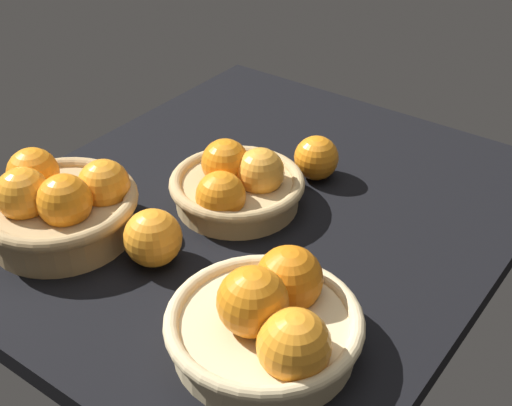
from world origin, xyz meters
TOP-DOWN VIEW (x-y plane):
  - market_tray at (0.00, 0.00)cm, footprint 84.00×72.00cm
  - basket_center at (-1.59, 2.64)cm, footprint 20.70×20.70cm
  - basket_far_left at (-22.00, 18.85)cm, footprint 22.67×22.67cm
  - basket_near_left at (-23.00, -18.52)cm, footprint 23.37×23.37cm
  - loose_orange_front_gap at (-18.97, 3.57)cm, footprint 8.02×8.02cm
  - loose_orange_back_gap at (12.65, -2.60)cm, footprint 7.23×7.23cm

SIDE VIEW (x-z plane):
  - market_tray at x=0.00cm, z-range 0.00..3.00cm
  - loose_orange_back_gap at x=12.65cm, z-range 3.00..10.23cm
  - basket_center at x=-1.59cm, z-range 1.72..11.91cm
  - loose_orange_front_gap at x=-18.97cm, z-range 3.00..11.02cm
  - basket_near_left at x=-23.00cm, z-range 1.35..13.11cm
  - basket_far_left at x=-22.00cm, z-range 2.17..13.77cm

